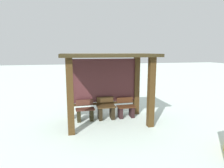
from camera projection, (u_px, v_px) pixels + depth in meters
ground_plane at (108, 122)px, 6.33m from camera, size 60.00×60.00×0.00m
bus_shelter at (107, 72)px, 6.21m from camera, size 2.97×1.79×2.30m
bench_left_inside at (85, 113)px, 6.46m from camera, size 0.64×0.34×0.71m
bench_center_inside at (106, 110)px, 6.62m from camera, size 0.64×0.42×0.76m
bench_right_inside at (126, 110)px, 6.80m from camera, size 0.64×0.38×0.70m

